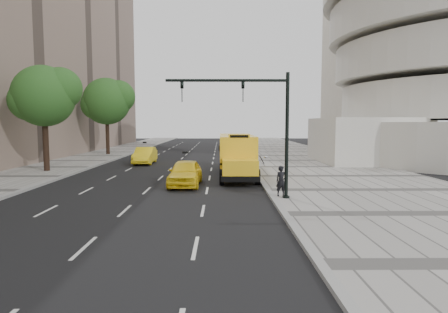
{
  "coord_description": "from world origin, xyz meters",
  "views": [
    {
      "loc": [
        3.3,
        -26.49,
        3.91
      ],
      "look_at": [
        3.5,
        -4.0,
        1.9
      ],
      "focal_mm": 30.0,
      "sensor_mm": 36.0,
      "label": 1
    }
  ],
  "objects_px": {
    "tree_b": "(45,96)",
    "tree_c": "(107,101)",
    "pedestrian": "(281,181)",
    "traffic_signal": "(259,119)",
    "taxi_near": "(185,173)",
    "school_bus": "(236,151)",
    "taxi_far": "(145,155)"
  },
  "relations": [
    {
      "from": "school_bus",
      "to": "pedestrian",
      "type": "bearing_deg",
      "value": -78.35
    },
    {
      "from": "tree_b",
      "to": "traffic_signal",
      "type": "distance_m",
      "value": 19.18
    },
    {
      "from": "tree_b",
      "to": "pedestrian",
      "type": "bearing_deg",
      "value": -31.97
    },
    {
      "from": "school_bus",
      "to": "taxi_near",
      "type": "bearing_deg",
      "value": -124.11
    },
    {
      "from": "tree_b",
      "to": "pedestrian",
      "type": "height_order",
      "value": "tree_b"
    },
    {
      "from": "taxi_near",
      "to": "school_bus",
      "type": "bearing_deg",
      "value": 57.11
    },
    {
      "from": "tree_b",
      "to": "traffic_signal",
      "type": "height_order",
      "value": "tree_b"
    },
    {
      "from": "taxi_far",
      "to": "tree_b",
      "type": "bearing_deg",
      "value": -135.83
    },
    {
      "from": "pedestrian",
      "to": "school_bus",
      "type": "bearing_deg",
      "value": 91.32
    },
    {
      "from": "taxi_near",
      "to": "taxi_far",
      "type": "relative_size",
      "value": 0.98
    },
    {
      "from": "taxi_far",
      "to": "pedestrian",
      "type": "bearing_deg",
      "value": -59.49
    },
    {
      "from": "tree_b",
      "to": "traffic_signal",
      "type": "relative_size",
      "value": 1.31
    },
    {
      "from": "taxi_far",
      "to": "traffic_signal",
      "type": "bearing_deg",
      "value": -63.27
    },
    {
      "from": "tree_b",
      "to": "school_bus",
      "type": "relative_size",
      "value": 0.73
    },
    {
      "from": "tree_b",
      "to": "pedestrian",
      "type": "distance_m",
      "value": 20.5
    },
    {
      "from": "tree_b",
      "to": "tree_c",
      "type": "bearing_deg",
      "value": 89.94
    },
    {
      "from": "traffic_signal",
      "to": "tree_c",
      "type": "bearing_deg",
      "value": 119.89
    },
    {
      "from": "tree_c",
      "to": "school_bus",
      "type": "height_order",
      "value": "tree_c"
    },
    {
      "from": "tree_b",
      "to": "taxi_far",
      "type": "bearing_deg",
      "value": 45.3
    },
    {
      "from": "traffic_signal",
      "to": "school_bus",
      "type": "bearing_deg",
      "value": 94.03
    },
    {
      "from": "tree_b",
      "to": "taxi_near",
      "type": "xyz_separation_m",
      "value": [
        11.48,
        -6.22,
        -5.25
      ]
    },
    {
      "from": "taxi_far",
      "to": "pedestrian",
      "type": "relative_size",
      "value": 3.07
    },
    {
      "from": "school_bus",
      "to": "taxi_near",
      "type": "xyz_separation_m",
      "value": [
        -3.43,
        -5.06,
        -0.96
      ]
    },
    {
      "from": "taxi_near",
      "to": "pedestrian",
      "type": "height_order",
      "value": "pedestrian"
    },
    {
      "from": "school_bus",
      "to": "pedestrian",
      "type": "relative_size",
      "value": 7.36
    },
    {
      "from": "pedestrian",
      "to": "tree_b",
      "type": "bearing_deg",
      "value": 137.7
    },
    {
      "from": "tree_b",
      "to": "taxi_near",
      "type": "height_order",
      "value": "tree_b"
    },
    {
      "from": "taxi_far",
      "to": "tree_c",
      "type": "bearing_deg",
      "value": 122.22
    },
    {
      "from": "pedestrian",
      "to": "traffic_signal",
      "type": "relative_size",
      "value": 0.25
    },
    {
      "from": "pedestrian",
      "to": "traffic_signal",
      "type": "distance_m",
      "value": 3.42
    },
    {
      "from": "tree_b",
      "to": "tree_c",
      "type": "height_order",
      "value": "tree_c"
    },
    {
      "from": "tree_c",
      "to": "taxi_far",
      "type": "height_order",
      "value": "tree_c"
    }
  ]
}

